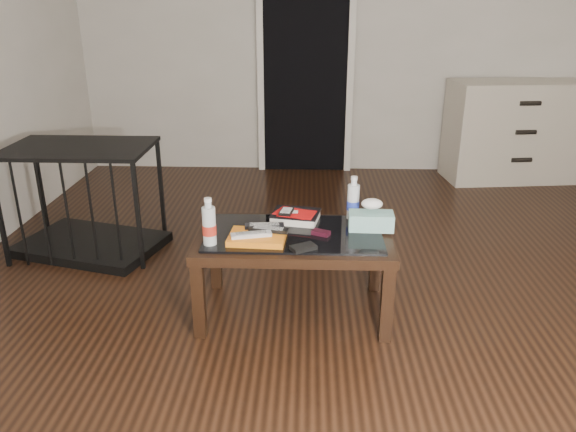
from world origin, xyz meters
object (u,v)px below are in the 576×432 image
(textbook, at_px, (296,216))
(water_bottle_right, at_px, (353,198))
(water_bottle_left, at_px, (209,221))
(pet_crate, at_px, (88,217))
(dresser, at_px, (515,131))
(coffee_table, at_px, (294,244))
(tissue_box, at_px, (371,221))

(textbook, relative_size, water_bottle_right, 1.05)
(textbook, xyz_separation_m, water_bottle_left, (-0.41, -0.33, 0.10))
(pet_crate, bearing_deg, dresser, 42.70)
(coffee_table, bearing_deg, pet_crate, 151.48)
(dresser, xyz_separation_m, water_bottle_right, (-1.64, -2.27, 0.13))
(water_bottle_left, xyz_separation_m, tissue_box, (0.81, 0.22, -0.07))
(water_bottle_left, bearing_deg, coffee_table, 21.48)
(dresser, distance_m, pet_crate, 3.77)
(pet_crate, bearing_deg, water_bottle_left, -27.51)
(textbook, relative_size, tissue_box, 1.09)
(coffee_table, distance_m, water_bottle_right, 0.42)
(coffee_table, xyz_separation_m, textbook, (0.00, 0.17, 0.09))
(dresser, bearing_deg, tissue_box, -129.30)
(coffee_table, distance_m, pet_crate, 1.59)
(pet_crate, distance_m, textbook, 1.54)
(coffee_table, xyz_separation_m, water_bottle_right, (0.31, 0.21, 0.18))
(coffee_table, relative_size, water_bottle_right, 4.20)
(coffee_table, relative_size, dresser, 0.80)
(dresser, distance_m, tissue_box, 2.88)
(coffee_table, xyz_separation_m, tissue_box, (0.40, 0.06, 0.11))
(dresser, bearing_deg, water_bottle_right, -132.45)
(tissue_box, bearing_deg, coffee_table, -169.65)
(water_bottle_left, bearing_deg, pet_crate, 137.01)
(water_bottle_left, height_order, tissue_box, water_bottle_left)
(textbook, distance_m, water_bottle_left, 0.53)
(dresser, height_order, pet_crate, dresser)
(coffee_table, relative_size, tissue_box, 4.35)
(water_bottle_left, height_order, water_bottle_right, same)
(dresser, distance_m, textbook, 3.03)
(water_bottle_left, relative_size, water_bottle_right, 1.00)
(dresser, height_order, water_bottle_left, dresser)
(dresser, height_order, tissue_box, dresser)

